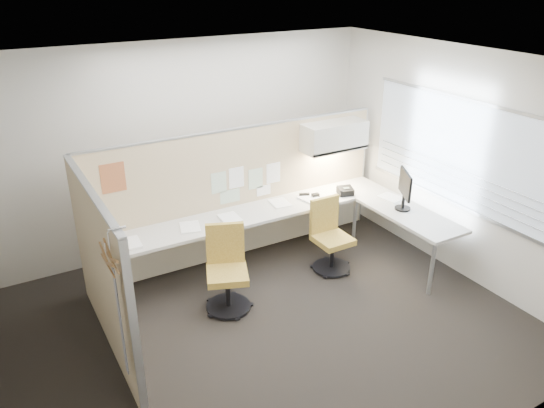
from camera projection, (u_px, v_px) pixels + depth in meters
floor at (262, 326)px, 5.82m from camera, size 5.50×4.50×0.01m
ceiling at (259, 66)px, 4.67m from camera, size 5.50×4.50×0.01m
wall_back at (179, 149)px, 7.02m from camera, size 5.50×0.02×2.80m
wall_front at (426, 336)px, 3.47m from camera, size 5.50×0.02×2.80m
wall_right at (457, 163)px, 6.49m from camera, size 0.02×4.50×2.80m
window_pane at (457, 152)px, 6.42m from camera, size 0.01×2.80×1.30m
partition_back at (239, 193)px, 6.98m from camera, size 4.10×0.06×1.75m
partition_left at (102, 273)px, 5.18m from camera, size 0.06×2.20×1.75m
desk at (282, 219)px, 6.89m from camera, size 4.00×2.07×0.73m
overhead_bin at (334, 136)px, 7.16m from camera, size 0.90×0.36×0.38m
task_light_strip at (333, 151)px, 7.25m from camera, size 0.60×0.06×0.02m
pinned_papers at (245, 182)px, 6.92m from camera, size 1.01×0.00×0.47m
poster at (113, 178)px, 6.00m from camera, size 0.28×0.00×0.35m
chair_left at (227, 271)px, 6.00m from camera, size 0.59×0.60×0.97m
chair_right at (330, 238)px, 6.78m from camera, size 0.49×0.49×0.93m
monitor at (405, 188)px, 6.74m from camera, size 0.26×0.45×0.52m
phone at (345, 191)px, 7.29m from camera, size 0.25×0.24×0.12m
stapler at (304, 195)px, 7.23m from camera, size 0.14×0.09×0.05m
tape_dispenser at (315, 196)px, 7.20m from camera, size 0.10×0.07×0.06m
coat_hook at (112, 272)px, 4.17m from camera, size 0.18×0.45×1.34m
paper_stack_0 at (130, 244)px, 5.98m from camera, size 0.25×0.31×0.03m
paper_stack_1 at (190, 227)px, 6.38m from camera, size 0.30×0.35×0.02m
paper_stack_2 at (230, 219)px, 6.57m from camera, size 0.24×0.31×0.03m
paper_stack_3 at (280, 203)px, 7.03m from camera, size 0.26×0.32×0.01m
paper_stack_4 at (310, 199)px, 7.15m from camera, size 0.28×0.34×0.02m
paper_stack_5 at (391, 198)px, 7.17m from camera, size 0.27×0.33×0.02m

